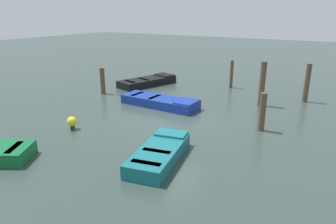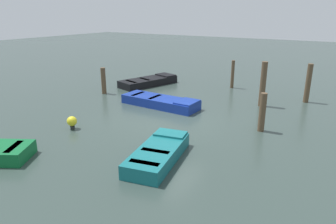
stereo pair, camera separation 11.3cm
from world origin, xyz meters
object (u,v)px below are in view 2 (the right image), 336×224
(mooring_piling_far_right, at_px, (104,81))
(rowboat_blue, at_px, (161,102))
(rowboat_black, at_px, (149,81))
(marker_buoy, at_px, (72,122))
(mooring_piling_mid_right, at_px, (263,84))
(mooring_piling_center, at_px, (308,83))
(mooring_piling_far_left, at_px, (262,112))
(mooring_piling_near_right, at_px, (233,74))
(rowboat_teal, at_px, (158,153))

(mooring_piling_far_right, bearing_deg, rowboat_blue, -95.08)
(rowboat_black, height_order, marker_buoy, marker_buoy)
(mooring_piling_mid_right, xyz_separation_m, mooring_piling_center, (1.73, -1.62, -0.10))
(mooring_piling_center, height_order, marker_buoy, mooring_piling_center)
(mooring_piling_far_right, xyz_separation_m, mooring_piling_mid_right, (2.12, -7.58, 0.33))
(mooring_piling_center, bearing_deg, rowboat_blue, 127.47)
(mooring_piling_far_left, relative_size, mooring_piling_center, 0.77)
(mooring_piling_far_left, height_order, mooring_piling_near_right, mooring_piling_near_right)
(mooring_piling_far_left, relative_size, mooring_piling_mid_right, 0.70)
(mooring_piling_center, relative_size, marker_buoy, 3.78)
(mooring_piling_mid_right, height_order, marker_buoy, mooring_piling_mid_right)
(rowboat_teal, relative_size, mooring_piling_far_right, 2.12)
(mooring_piling_far_left, xyz_separation_m, mooring_piling_mid_right, (3.07, 0.86, 0.30))
(rowboat_blue, distance_m, mooring_piling_far_right, 3.78)
(rowboat_teal, relative_size, rowboat_black, 0.78)
(mooring_piling_far_right, height_order, mooring_piling_far_left, mooring_piling_far_left)
(rowboat_teal, xyz_separation_m, mooring_piling_near_right, (9.51, 1.39, 0.55))
(rowboat_blue, bearing_deg, mooring_piling_near_right, 75.25)
(mooring_piling_near_right, relative_size, marker_buoy, 3.21)
(rowboat_blue, xyz_separation_m, mooring_piling_mid_right, (2.45, -3.84, 0.79))
(rowboat_teal, distance_m, marker_buoy, 4.05)
(rowboat_blue, xyz_separation_m, rowboat_teal, (-4.46, -2.85, 0.00))
(mooring_piling_far_left, height_order, marker_buoy, mooring_piling_far_left)
(rowboat_black, relative_size, marker_buoy, 7.64)
(rowboat_black, height_order, mooring_piling_far_right, mooring_piling_far_right)
(mooring_piling_far_left, xyz_separation_m, mooring_piling_center, (4.80, -0.76, 0.21))
(mooring_piling_far_right, bearing_deg, mooring_piling_near_right, -47.78)
(mooring_piling_far_right, xyz_separation_m, mooring_piling_near_right, (4.72, -5.20, 0.09))
(rowboat_blue, distance_m, rowboat_black, 4.28)
(marker_buoy, bearing_deg, mooring_piling_mid_right, -37.60)
(rowboat_blue, bearing_deg, mooring_piling_far_left, -6.06)
(mooring_piling_near_right, bearing_deg, rowboat_black, 113.60)
(rowboat_black, distance_m, mooring_piling_center, 8.44)
(rowboat_teal, height_order, marker_buoy, marker_buoy)
(mooring_piling_near_right, height_order, marker_buoy, mooring_piling_near_right)
(mooring_piling_far_right, height_order, marker_buoy, mooring_piling_far_right)
(mooring_piling_far_left, height_order, mooring_piling_center, mooring_piling_center)
(marker_buoy, bearing_deg, mooring_piling_near_right, -16.17)
(mooring_piling_far_right, xyz_separation_m, marker_buoy, (-4.39, -2.56, -0.39))
(rowboat_black, relative_size, mooring_piling_far_right, 2.71)
(mooring_piling_far_left, bearing_deg, rowboat_blue, 82.53)
(rowboat_blue, relative_size, marker_buoy, 7.56)
(mooring_piling_far_left, height_order, mooring_piling_mid_right, mooring_piling_mid_right)
(mooring_piling_far_left, distance_m, mooring_piling_center, 4.86)
(mooring_piling_far_right, xyz_separation_m, mooring_piling_center, (3.85, -9.20, 0.23))
(mooring_piling_near_right, distance_m, mooring_piling_center, 4.09)
(mooring_piling_far_left, bearing_deg, mooring_piling_mid_right, 15.69)
(rowboat_blue, relative_size, mooring_piling_far_left, 2.60)
(rowboat_black, bearing_deg, mooring_piling_near_right, -49.98)
(rowboat_blue, height_order, mooring_piling_far_left, mooring_piling_far_left)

